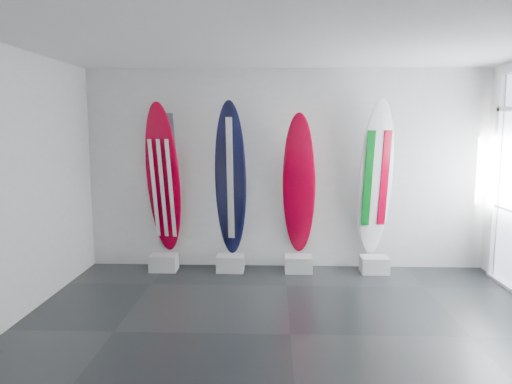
{
  "coord_description": "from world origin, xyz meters",
  "views": [
    {
      "loc": [
        -0.19,
        -4.71,
        2.12
      ],
      "look_at": [
        -0.41,
        1.4,
        1.3
      ],
      "focal_mm": 33.47,
      "sensor_mm": 36.0,
      "label": 1
    }
  ],
  "objects_px": {
    "surfboard_usa": "(163,179)",
    "surfboard_italy": "(376,179)",
    "surfboard_navy": "(230,179)",
    "surfboard_swiss": "(299,185)"
  },
  "relations": [
    {
      "from": "surfboard_usa",
      "to": "surfboard_italy",
      "type": "bearing_deg",
      "value": 8.43
    },
    {
      "from": "surfboard_navy",
      "to": "surfboard_swiss",
      "type": "bearing_deg",
      "value": 21.39
    },
    {
      "from": "surfboard_usa",
      "to": "surfboard_navy",
      "type": "bearing_deg",
      "value": 8.43
    },
    {
      "from": "surfboard_usa",
      "to": "surfboard_swiss",
      "type": "relative_size",
      "value": 1.07
    },
    {
      "from": "surfboard_swiss",
      "to": "surfboard_usa",
      "type": "bearing_deg",
      "value": -174.31
    },
    {
      "from": "surfboard_usa",
      "to": "surfboard_italy",
      "type": "distance_m",
      "value": 3.14
    },
    {
      "from": "surfboard_usa",
      "to": "surfboard_swiss",
      "type": "height_order",
      "value": "surfboard_usa"
    },
    {
      "from": "surfboard_navy",
      "to": "surfboard_italy",
      "type": "xyz_separation_m",
      "value": [
        2.13,
        0.0,
        0.0
      ]
    },
    {
      "from": "surfboard_usa",
      "to": "surfboard_swiss",
      "type": "distance_m",
      "value": 2.02
    },
    {
      "from": "surfboard_usa",
      "to": "surfboard_italy",
      "type": "height_order",
      "value": "surfboard_italy"
    }
  ]
}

